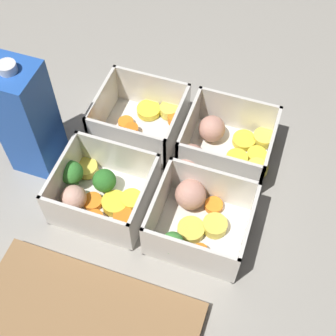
# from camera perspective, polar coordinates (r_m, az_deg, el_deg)

# --- Properties ---
(ground_plane) EXTENTS (4.00, 4.00, 0.00)m
(ground_plane) POSITION_cam_1_polar(r_m,az_deg,el_deg) (0.72, 0.00, -1.14)
(ground_plane) COLOR gray
(container_near_left) EXTENTS (0.15, 0.14, 0.07)m
(container_near_left) POSITION_cam_1_polar(r_m,az_deg,el_deg) (0.73, 6.51, 2.64)
(container_near_left) COLOR silver
(container_near_left) RESTS_ON ground_plane
(container_near_right) EXTENTS (0.13, 0.14, 0.07)m
(container_near_right) POSITION_cam_1_polar(r_m,az_deg,el_deg) (0.76, -3.09, 5.77)
(container_near_right) COLOR silver
(container_near_right) RESTS_ON ground_plane
(container_far_left) EXTENTS (0.13, 0.13, 0.07)m
(container_far_left) POSITION_cam_1_polar(r_m,az_deg,el_deg) (0.66, 3.53, -6.11)
(container_far_left) COLOR silver
(container_far_left) RESTS_ON ground_plane
(container_far_right) EXTENTS (0.14, 0.12, 0.07)m
(container_far_right) POSITION_cam_1_polar(r_m,az_deg,el_deg) (0.69, -8.48, -2.81)
(container_far_right) COLOR silver
(container_far_right) RESTS_ON ground_plane
(juice_carton) EXTENTS (0.07, 0.07, 0.20)m
(juice_carton) POSITION_cam_1_polar(r_m,az_deg,el_deg) (0.70, -16.78, 5.66)
(juice_carton) COLOR blue
(juice_carton) RESTS_ON ground_plane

